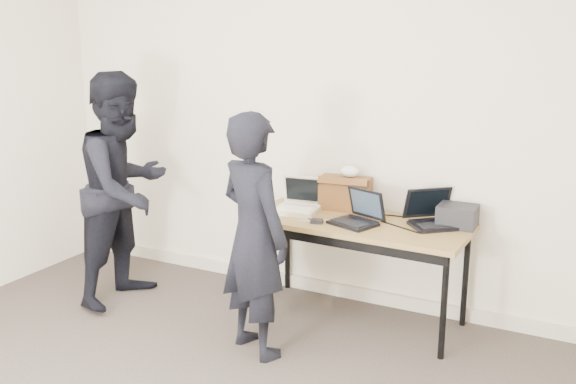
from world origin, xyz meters
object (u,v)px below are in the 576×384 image
Objects in this scene: desk at (356,229)px; equipment_box at (457,216)px; laptop_center at (358,216)px; leather_satchel at (345,193)px; person_observer at (125,189)px; person_typist at (254,236)px; laptop_beige at (298,205)px; laptop_right at (433,217)px.

desk is 6.16× the size of equipment_box.
leather_satchel reaches higher than laptop_center.
laptop_center is 1.72m from person_observer.
person_typist reaches higher than laptop_center.
equipment_box is at bearing -8.15° from leather_satchel.
laptop_beige is at bearing 177.61° from desk.
leather_satchel is at bearing 132.52° from laptop_right.
equipment_box is 0.16× the size of person_typist.
desk is 1.71m from person_observer.
desk is 0.34m from leather_satchel.
leather_satchel is at bearing 27.95° from laptop_beige.
person_observer is (-1.19, -0.44, 0.08)m from laptop_beige.
person_typist is at bearing -109.07° from leather_satchel.
person_typist reaches higher than laptop_right.
laptop_center is 0.24× the size of person_typist.
leather_satchel reaches higher than equipment_box.
desk is 4.05× the size of leather_satchel.
person_typist is (-0.22, -0.92, -0.09)m from leather_satchel.
equipment_box is (0.63, 0.19, 0.13)m from desk.
person_typist is 1.29m from person_observer.
laptop_right is 1.22m from person_typist.
person_typist is (-0.88, -0.85, -0.01)m from laptop_right.
laptop_beige is 1.32× the size of equipment_box.
person_observer is at bearing 153.86° from laptop_right.
laptop_beige reaches higher than desk.
person_observer is (-1.68, -0.37, 0.08)m from laptop_center.
laptop_beige is 0.95m from laptop_right.
equipment_box is (0.61, 0.23, 0.02)m from laptop_center.
person_typist is at bearing -91.85° from laptop_beige.
laptop_beige is (-0.46, 0.03, 0.11)m from desk.
person_typist is (-1.03, -0.89, -0.03)m from equipment_box.
desk is 0.90× the size of person_observer.
leather_satchel reaches higher than laptop_beige.
leather_satchel is 0.95m from person_typist.
laptop_beige is 0.73× the size of laptop_right.
desk is 0.81m from person_typist.
desk is at bearing -10.81° from laptop_beige.
laptop_center is at bearing 162.14° from laptop_right.
laptop_beige is 1.10m from equipment_box.
laptop_center is 0.82× the size of laptop_right.
laptop_right is at bearing 42.89° from laptop_center.
laptop_right reaches higher than equipment_box.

